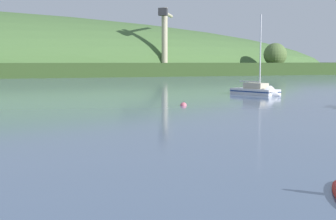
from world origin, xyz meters
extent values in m
cube|color=#314A21|center=(-8.82, 181.89, 2.04)|extent=(571.67, 107.05, 4.09)
sphere|color=#56703D|center=(87.93, 174.23, 7.20)|extent=(8.90, 8.90, 8.90)
cube|color=#4C4C51|center=(42.54, 172.31, 1.00)|extent=(6.32, 6.32, 2.00)
cylinder|color=#BCB293|center=(42.54, 172.31, 12.61)|extent=(2.12, 2.12, 21.22)
cylinder|color=#BCB293|center=(45.59, 177.95, 21.52)|extent=(8.64, 14.66, 1.17)
cube|color=#333338|center=(41.17, 169.77, 21.52)|extent=(3.83, 3.67, 2.55)
cube|color=white|center=(21.48, 67.11, 0.08)|extent=(4.79, 7.36, 1.41)
cone|color=white|center=(22.69, 63.88, 0.08)|extent=(2.88, 2.47, 2.43)
cube|color=navy|center=(21.48, 67.11, 0.43)|extent=(4.81, 7.37, 0.16)
cube|color=#BCB299|center=(21.54, 66.95, 1.19)|extent=(2.70, 3.52, 0.80)
cylinder|color=silver|center=(21.79, 66.31, 5.76)|extent=(0.18, 0.18, 9.95)
cylinder|color=silver|center=(21.15, 68.01, 1.74)|extent=(1.40, 3.45, 0.14)
sphere|color=#E06675|center=(6.39, 54.25, 0.00)|extent=(0.66, 0.66, 0.66)
cylinder|color=black|center=(6.39, 54.25, 0.37)|extent=(0.04, 0.04, 0.08)
camera|label=1|loc=(-10.75, 7.49, 4.45)|focal=52.36mm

